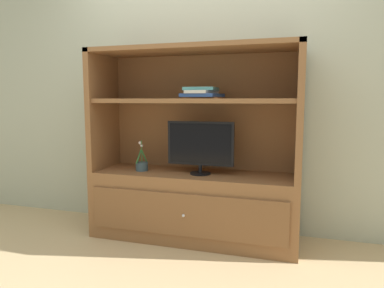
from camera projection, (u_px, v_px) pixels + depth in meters
The scene contains 6 objects.
ground_plane at pixel (179, 257), 2.67m from camera, with size 8.00×8.00×0.00m, color tan.
painted_rear_wall at pixel (205, 75), 3.21m from camera, with size 6.00×0.10×2.80m, color #ADB29E.
media_console at pixel (194, 181), 3.00m from camera, with size 1.73×0.55×1.60m.
tv_monitor at pixel (200, 145), 2.89m from camera, with size 0.56×0.17×0.44m.
potted_plant at pixel (142, 165), 3.06m from camera, with size 0.11×0.12×0.26m.
magazine_stack at pixel (202, 93), 2.87m from camera, with size 0.31×0.34×0.09m.
Camera 1 is at (0.84, -2.40, 1.18)m, focal length 33.13 mm.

